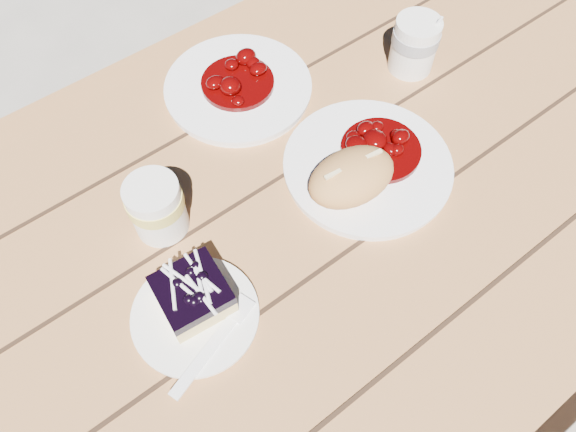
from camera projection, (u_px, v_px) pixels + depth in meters
ground at (299, 365)px, 1.46m from camera, size 60.00×60.00×0.00m
picnic_table at (305, 265)px, 0.96m from camera, size 2.00×1.55×0.75m
main_plate at (367, 167)px, 0.86m from camera, size 0.25×0.25×0.02m
goulash_stew at (382, 144)px, 0.85m from camera, size 0.12×0.12×0.04m
bread_roll at (351, 177)px, 0.80m from camera, size 0.14×0.10×0.07m
dessert_plate at (195, 316)px, 0.74m from camera, size 0.16×0.16×0.01m
blueberry_cake at (193, 294)px, 0.72m from camera, size 0.09×0.09×0.05m
fork_dessert at (205, 355)px, 0.70m from camera, size 0.16×0.07×0.00m
coffee_cup at (414, 45)px, 0.94m from camera, size 0.08×0.08×0.10m
second_plate at (238, 89)px, 0.95m from camera, size 0.24×0.24×0.02m
second_stew at (237, 76)px, 0.92m from camera, size 0.12×0.12×0.04m
second_cup at (157, 208)px, 0.78m from camera, size 0.08×0.08×0.10m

